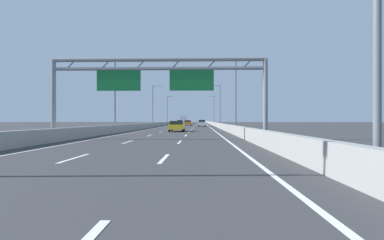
% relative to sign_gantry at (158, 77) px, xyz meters
% --- Properties ---
extents(ground_plane, '(260.00, 260.00, 0.00)m').
position_rel_sign_gantry_xyz_m(ground_plane, '(0.06, 76.05, -4.83)').
color(ground_plane, '#38383A').
extents(lane_dash_left_1, '(0.16, 3.00, 0.01)m').
position_rel_sign_gantry_xyz_m(lane_dash_left_1, '(-1.74, -11.45, -4.82)').
color(lane_dash_left_1, white).
rests_on(lane_dash_left_1, ground_plane).
extents(lane_dash_left_2, '(0.16, 3.00, 0.01)m').
position_rel_sign_gantry_xyz_m(lane_dash_left_2, '(-1.74, -2.45, -4.82)').
color(lane_dash_left_2, white).
rests_on(lane_dash_left_2, ground_plane).
extents(lane_dash_left_3, '(0.16, 3.00, 0.01)m').
position_rel_sign_gantry_xyz_m(lane_dash_left_3, '(-1.74, 6.55, -4.82)').
color(lane_dash_left_3, white).
rests_on(lane_dash_left_3, ground_plane).
extents(lane_dash_left_4, '(0.16, 3.00, 0.01)m').
position_rel_sign_gantry_xyz_m(lane_dash_left_4, '(-1.74, 15.55, -4.82)').
color(lane_dash_left_4, white).
rests_on(lane_dash_left_4, ground_plane).
extents(lane_dash_left_5, '(0.16, 3.00, 0.01)m').
position_rel_sign_gantry_xyz_m(lane_dash_left_5, '(-1.74, 24.55, -4.82)').
color(lane_dash_left_5, white).
rests_on(lane_dash_left_5, ground_plane).
extents(lane_dash_left_6, '(0.16, 3.00, 0.01)m').
position_rel_sign_gantry_xyz_m(lane_dash_left_6, '(-1.74, 33.55, -4.82)').
color(lane_dash_left_6, white).
rests_on(lane_dash_left_6, ground_plane).
extents(lane_dash_left_7, '(0.16, 3.00, 0.01)m').
position_rel_sign_gantry_xyz_m(lane_dash_left_7, '(-1.74, 42.55, -4.82)').
color(lane_dash_left_7, white).
rests_on(lane_dash_left_7, ground_plane).
extents(lane_dash_left_8, '(0.16, 3.00, 0.01)m').
position_rel_sign_gantry_xyz_m(lane_dash_left_8, '(-1.74, 51.55, -4.82)').
color(lane_dash_left_8, white).
rests_on(lane_dash_left_8, ground_plane).
extents(lane_dash_left_9, '(0.16, 3.00, 0.01)m').
position_rel_sign_gantry_xyz_m(lane_dash_left_9, '(-1.74, 60.55, -4.82)').
color(lane_dash_left_9, white).
rests_on(lane_dash_left_9, ground_plane).
extents(lane_dash_left_10, '(0.16, 3.00, 0.01)m').
position_rel_sign_gantry_xyz_m(lane_dash_left_10, '(-1.74, 69.55, -4.82)').
color(lane_dash_left_10, white).
rests_on(lane_dash_left_10, ground_plane).
extents(lane_dash_left_11, '(0.16, 3.00, 0.01)m').
position_rel_sign_gantry_xyz_m(lane_dash_left_11, '(-1.74, 78.55, -4.82)').
color(lane_dash_left_11, white).
rests_on(lane_dash_left_11, ground_plane).
extents(lane_dash_left_12, '(0.16, 3.00, 0.01)m').
position_rel_sign_gantry_xyz_m(lane_dash_left_12, '(-1.74, 87.55, -4.82)').
color(lane_dash_left_12, white).
rests_on(lane_dash_left_12, ground_plane).
extents(lane_dash_left_13, '(0.16, 3.00, 0.01)m').
position_rel_sign_gantry_xyz_m(lane_dash_left_13, '(-1.74, 96.55, -4.82)').
color(lane_dash_left_13, white).
rests_on(lane_dash_left_13, ground_plane).
extents(lane_dash_left_14, '(0.16, 3.00, 0.01)m').
position_rel_sign_gantry_xyz_m(lane_dash_left_14, '(-1.74, 105.55, -4.82)').
color(lane_dash_left_14, white).
rests_on(lane_dash_left_14, ground_plane).
extents(lane_dash_left_15, '(0.16, 3.00, 0.01)m').
position_rel_sign_gantry_xyz_m(lane_dash_left_15, '(-1.74, 114.55, -4.82)').
color(lane_dash_left_15, white).
rests_on(lane_dash_left_15, ground_plane).
extents(lane_dash_left_16, '(0.16, 3.00, 0.01)m').
position_rel_sign_gantry_xyz_m(lane_dash_left_16, '(-1.74, 123.55, -4.82)').
color(lane_dash_left_16, white).
rests_on(lane_dash_left_16, ground_plane).
extents(lane_dash_left_17, '(0.16, 3.00, 0.01)m').
position_rel_sign_gantry_xyz_m(lane_dash_left_17, '(-1.74, 132.55, -4.82)').
color(lane_dash_left_17, white).
rests_on(lane_dash_left_17, ground_plane).
extents(lane_dash_right_1, '(0.16, 3.00, 0.01)m').
position_rel_sign_gantry_xyz_m(lane_dash_right_1, '(1.86, -11.45, -4.82)').
color(lane_dash_right_1, white).
rests_on(lane_dash_right_1, ground_plane).
extents(lane_dash_right_2, '(0.16, 3.00, 0.01)m').
position_rel_sign_gantry_xyz_m(lane_dash_right_2, '(1.86, -2.45, -4.82)').
color(lane_dash_right_2, white).
rests_on(lane_dash_right_2, ground_plane).
extents(lane_dash_right_3, '(0.16, 3.00, 0.01)m').
position_rel_sign_gantry_xyz_m(lane_dash_right_3, '(1.86, 6.55, -4.82)').
color(lane_dash_right_3, white).
rests_on(lane_dash_right_3, ground_plane).
extents(lane_dash_right_4, '(0.16, 3.00, 0.01)m').
position_rel_sign_gantry_xyz_m(lane_dash_right_4, '(1.86, 15.55, -4.82)').
color(lane_dash_right_4, white).
rests_on(lane_dash_right_4, ground_plane).
extents(lane_dash_right_5, '(0.16, 3.00, 0.01)m').
position_rel_sign_gantry_xyz_m(lane_dash_right_5, '(1.86, 24.55, -4.82)').
color(lane_dash_right_5, white).
rests_on(lane_dash_right_5, ground_plane).
extents(lane_dash_right_6, '(0.16, 3.00, 0.01)m').
position_rel_sign_gantry_xyz_m(lane_dash_right_6, '(1.86, 33.55, -4.82)').
color(lane_dash_right_6, white).
rests_on(lane_dash_right_6, ground_plane).
extents(lane_dash_right_7, '(0.16, 3.00, 0.01)m').
position_rel_sign_gantry_xyz_m(lane_dash_right_7, '(1.86, 42.55, -4.82)').
color(lane_dash_right_7, white).
rests_on(lane_dash_right_7, ground_plane).
extents(lane_dash_right_8, '(0.16, 3.00, 0.01)m').
position_rel_sign_gantry_xyz_m(lane_dash_right_8, '(1.86, 51.55, -4.82)').
color(lane_dash_right_8, white).
rests_on(lane_dash_right_8, ground_plane).
extents(lane_dash_right_9, '(0.16, 3.00, 0.01)m').
position_rel_sign_gantry_xyz_m(lane_dash_right_9, '(1.86, 60.55, -4.82)').
color(lane_dash_right_9, white).
rests_on(lane_dash_right_9, ground_plane).
extents(lane_dash_right_10, '(0.16, 3.00, 0.01)m').
position_rel_sign_gantry_xyz_m(lane_dash_right_10, '(1.86, 69.55, -4.82)').
color(lane_dash_right_10, white).
rests_on(lane_dash_right_10, ground_plane).
extents(lane_dash_right_11, '(0.16, 3.00, 0.01)m').
position_rel_sign_gantry_xyz_m(lane_dash_right_11, '(1.86, 78.55, -4.82)').
color(lane_dash_right_11, white).
rests_on(lane_dash_right_11, ground_plane).
extents(lane_dash_right_12, '(0.16, 3.00, 0.01)m').
position_rel_sign_gantry_xyz_m(lane_dash_right_12, '(1.86, 87.55, -4.82)').
color(lane_dash_right_12, white).
rests_on(lane_dash_right_12, ground_plane).
extents(lane_dash_right_13, '(0.16, 3.00, 0.01)m').
position_rel_sign_gantry_xyz_m(lane_dash_right_13, '(1.86, 96.55, -4.82)').
color(lane_dash_right_13, white).
rests_on(lane_dash_right_13, ground_plane).
extents(lane_dash_right_14, '(0.16, 3.00, 0.01)m').
position_rel_sign_gantry_xyz_m(lane_dash_right_14, '(1.86, 105.55, -4.82)').
color(lane_dash_right_14, white).
rests_on(lane_dash_right_14, ground_plane).
extents(lane_dash_right_15, '(0.16, 3.00, 0.01)m').
position_rel_sign_gantry_xyz_m(lane_dash_right_15, '(1.86, 114.55, -4.82)').
color(lane_dash_right_15, white).
rests_on(lane_dash_right_15, ground_plane).
extents(lane_dash_right_16, '(0.16, 3.00, 0.01)m').
position_rel_sign_gantry_xyz_m(lane_dash_right_16, '(1.86, 123.55, -4.82)').
color(lane_dash_right_16, white).
rests_on(lane_dash_right_16, ground_plane).
extents(lane_dash_right_17, '(0.16, 3.00, 0.01)m').
position_rel_sign_gantry_xyz_m(lane_dash_right_17, '(1.86, 132.55, -4.82)').
color(lane_dash_right_17, white).
rests_on(lane_dash_right_17, ground_plane).
extents(edge_line_left, '(0.16, 176.00, 0.01)m').
position_rel_sign_gantry_xyz_m(edge_line_left, '(-5.19, 64.05, -4.82)').
color(edge_line_left, white).
rests_on(edge_line_left, ground_plane).
extents(edge_line_right, '(0.16, 176.00, 0.01)m').
position_rel_sign_gantry_xyz_m(edge_line_right, '(5.31, 64.05, -4.82)').
color(edge_line_right, white).
rests_on(edge_line_right, ground_plane).
extents(barrier_left, '(0.45, 220.00, 0.95)m').
position_rel_sign_gantry_xyz_m(barrier_left, '(-6.84, 86.05, -4.36)').
color(barrier_left, '#9E9E99').
rests_on(barrier_left, ground_plane).
extents(barrier_right, '(0.45, 220.00, 0.95)m').
position_rel_sign_gantry_xyz_m(barrier_right, '(6.96, 86.05, -4.36)').
color(barrier_right, '#9E9E99').
rests_on(barrier_right, ground_plane).
extents(sign_gantry, '(16.78, 0.36, 6.36)m').
position_rel_sign_gantry_xyz_m(sign_gantry, '(0.00, 0.00, 0.00)').
color(sign_gantry, gray).
rests_on(sign_gantry, ground_plane).
extents(streetlamp_left_mid, '(2.58, 0.28, 9.50)m').
position_rel_sign_gantry_xyz_m(streetlamp_left_mid, '(-7.41, 15.33, 0.57)').
color(streetlamp_left_mid, slate).
rests_on(streetlamp_left_mid, ground_plane).
extents(streetlamp_right_mid, '(2.58, 0.28, 9.50)m').
position_rel_sign_gantry_xyz_m(streetlamp_right_mid, '(7.53, 15.33, 0.57)').
color(streetlamp_right_mid, slate).
rests_on(streetlamp_right_mid, ground_plane).
extents(streetlamp_left_far, '(2.58, 0.28, 9.50)m').
position_rel_sign_gantry_xyz_m(streetlamp_left_far, '(-7.41, 46.39, 0.57)').
color(streetlamp_left_far, slate).
rests_on(streetlamp_left_far, ground_plane).
extents(streetlamp_right_far, '(2.58, 0.28, 9.50)m').
position_rel_sign_gantry_xyz_m(streetlamp_right_far, '(7.53, 46.39, 0.57)').
color(streetlamp_right_far, slate).
rests_on(streetlamp_right_far, ground_plane).
extents(streetlamp_left_distant, '(2.58, 0.28, 9.50)m').
position_rel_sign_gantry_xyz_m(streetlamp_left_distant, '(-7.41, 77.44, 0.57)').
color(streetlamp_left_distant, slate).
rests_on(streetlamp_left_distant, ground_plane).
extents(streetlamp_right_distant, '(2.58, 0.28, 9.50)m').
position_rel_sign_gantry_xyz_m(streetlamp_right_distant, '(7.53, 77.44, 0.57)').
color(streetlamp_right_distant, slate).
rests_on(streetlamp_right_distant, ground_plane).
extents(blue_car, '(1.71, 4.31, 1.50)m').
position_rel_sign_gantry_xyz_m(blue_car, '(-3.30, 74.86, -4.05)').
color(blue_car, '#2347AD').
rests_on(blue_car, ground_plane).
extents(yellow_car, '(1.89, 4.63, 1.41)m').
position_rel_sign_gantry_xyz_m(yellow_car, '(0.19, 17.00, -4.10)').
color(yellow_car, yellow).
rests_on(yellow_car, ground_plane).
extents(silver_car, '(1.89, 4.61, 1.53)m').
position_rel_sign_gantry_xyz_m(silver_car, '(-3.76, 115.52, -4.04)').
color(silver_car, '#A8ADB2').
rests_on(silver_car, ground_plane).
extents(white_car, '(1.71, 4.67, 1.57)m').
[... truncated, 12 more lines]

